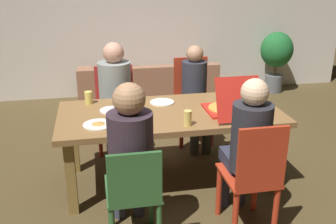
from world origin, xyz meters
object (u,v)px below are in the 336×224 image
(dining_table, at_px, (170,119))
(person_2, at_px, (130,151))
(drinking_glass_2, at_px, (132,95))
(chair_2, at_px, (133,193))
(person_0, at_px, (115,89))
(drinking_glass_0, at_px, (89,98))
(drinking_glass_3, at_px, (249,91))
(potted_plant, at_px, (276,54))
(plate_1, at_px, (111,110))
(couch, at_px, (147,91))
(person_1, at_px, (196,90))
(pizza_box_0, at_px, (229,107))
(chair_0, at_px, (116,104))
(plate_0, at_px, (98,124))
(drinking_glass_1, at_px, (188,118))
(chair_1, at_px, (192,98))
(chair_3, at_px, (253,177))
(person_3, at_px, (247,142))
(plate_2, at_px, (162,102))

(dining_table, xyz_separation_m, person_2, (-0.45, -0.79, 0.10))
(drinking_glass_2, bearing_deg, chair_2, -95.90)
(person_0, height_order, drinking_glass_2, person_0)
(drinking_glass_0, bearing_deg, drinking_glass_3, -2.43)
(person_2, height_order, drinking_glass_0, person_2)
(drinking_glass_2, height_order, potted_plant, potted_plant)
(drinking_glass_2, relative_size, drinking_glass_3, 0.97)
(plate_1, relative_size, couch, 0.11)
(drinking_glass_0, xyz_separation_m, potted_plant, (3.02, 2.18, -0.15))
(person_1, bearing_deg, pizza_box_0, -85.69)
(potted_plant, bearing_deg, person_1, -136.03)
(chair_0, height_order, person_1, person_1)
(person_0, relative_size, plate_0, 4.78)
(person_1, relative_size, drinking_glass_0, 9.58)
(potted_plant, bearing_deg, drinking_glass_1, -127.23)
(chair_1, distance_m, couch, 1.30)
(pizza_box_0, distance_m, plate_1, 1.09)
(person_2, relative_size, drinking_glass_2, 12.47)
(drinking_glass_2, height_order, couch, drinking_glass_2)
(dining_table, height_order, drinking_glass_3, drinking_glass_3)
(person_1, xyz_separation_m, drinking_glass_3, (0.44, -0.48, 0.10))
(plate_0, distance_m, drinking_glass_0, 0.59)
(chair_3, height_order, potted_plant, potted_plant)
(person_2, xyz_separation_m, couch, (0.54, 2.94, -0.48))
(plate_0, relative_size, drinking_glass_0, 2.12)
(dining_table, bearing_deg, chair_2, -115.77)
(drinking_glass_2, height_order, drinking_glass_3, drinking_glass_3)
(chair_1, xyz_separation_m, drinking_glass_2, (-0.77, -0.54, 0.26))
(drinking_glass_2, bearing_deg, chair_3, -59.79)
(drinking_glass_3, relative_size, couch, 0.05)
(dining_table, height_order, plate_0, plate_0)
(person_3, distance_m, drinking_glass_0, 1.65)
(potted_plant, bearing_deg, dining_table, -131.94)
(dining_table, height_order, drinking_glass_2, drinking_glass_2)
(drinking_glass_1, relative_size, potted_plant, 0.13)
(person_3, relative_size, plate_1, 5.82)
(pizza_box_0, height_order, plate_0, pizza_box_0)
(person_3, distance_m, drinking_glass_3, 1.15)
(chair_3, height_order, plate_1, chair_3)
(chair_0, relative_size, pizza_box_0, 1.71)
(plate_0, xyz_separation_m, potted_plant, (2.95, 2.76, -0.10))
(chair_0, xyz_separation_m, chair_1, (0.90, -0.01, 0.01))
(chair_2, relative_size, drinking_glass_1, 6.50)
(person_2, xyz_separation_m, plate_2, (0.42, 1.04, -0.01))
(drinking_glass_1, bearing_deg, dining_table, 102.20)
(person_2, relative_size, plate_1, 5.93)
(drinking_glass_0, bearing_deg, drinking_glass_1, -41.78)
(person_1, bearing_deg, person_2, -120.02)
(person_1, xyz_separation_m, plate_2, (-0.48, -0.52, 0.06))
(dining_table, bearing_deg, chair_0, 115.57)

